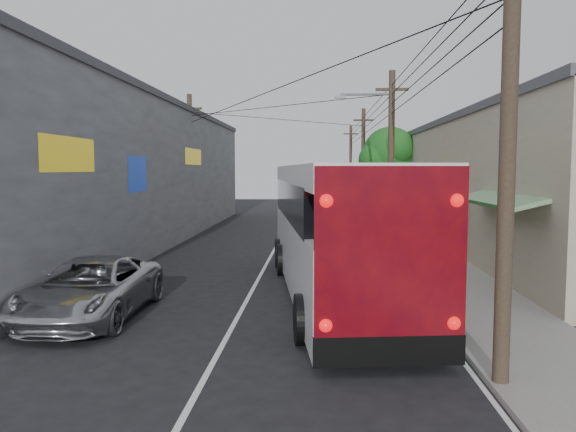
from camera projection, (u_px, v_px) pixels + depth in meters
name	position (u px, v px, depth m)	size (l,w,h in m)	color
ground	(222.00, 347.00, 11.96)	(120.00, 120.00, 0.00)	black
sidewalk	(397.00, 236.00, 31.52)	(3.00, 80.00, 0.12)	slate
building_right	(470.00, 180.00, 33.02)	(7.09, 40.00, 6.25)	#BFB898
building_left	(121.00, 172.00, 30.02)	(7.20, 36.00, 7.25)	gray
utility_poles	(337.00, 163.00, 31.68)	(11.80, 45.28, 8.00)	#473828
street_tree	(391.00, 156.00, 37.11)	(4.40, 4.00, 6.60)	#3F2B19
coach_bus	(334.00, 228.00, 16.78)	(4.39, 13.73, 3.89)	white
jeepney	(91.00, 289.00, 14.24)	(2.49, 5.41, 1.50)	#B4B3BB
parked_suv	(368.00, 230.00, 28.44)	(2.01, 4.96, 1.44)	gray
parked_car_mid	(360.00, 220.00, 34.16)	(1.64, 4.08, 1.39)	#29282E
parked_car_far	(346.00, 209.00, 43.26)	(1.52, 4.36, 1.44)	black
pedestrian_near	(428.00, 227.00, 26.51)	(0.69, 0.45, 1.88)	pink
pedestrian_far	(393.00, 228.00, 27.53)	(0.79, 0.61, 1.62)	#8495C0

